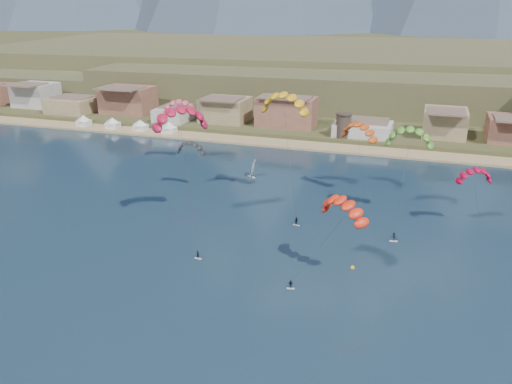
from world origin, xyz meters
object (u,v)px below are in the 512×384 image
at_px(watchtower, 344,125).
at_px(windsurfer, 252,172).
at_px(kitesurfer_yellow, 285,100).
at_px(buoy, 353,268).
at_px(kitesurfer_orange, 344,204).
at_px(kitesurfer_green, 410,135).
at_px(kitesurfer_red, 180,114).

xyz_separation_m(watchtower, windsurfer, (-18.27, -45.22, -4.85)).
relative_size(kitesurfer_yellow, buoy, 36.86).
xyz_separation_m(kitesurfer_orange, kitesurfer_green, (8.98, 30.34, 5.75)).
relative_size(kitesurfer_yellow, kitesurfer_green, 1.25).
bearing_deg(kitesurfer_orange, kitesurfer_yellow, 120.96).
bearing_deg(kitesurfer_red, windsurfer, 86.59).
bearing_deg(windsurfer, watchtower, 68.00).
xyz_separation_m(kitesurfer_yellow, kitesurfer_green, (28.81, -2.73, -5.35)).
bearing_deg(kitesurfer_green, kitesurfer_orange, -106.49).
height_order(kitesurfer_green, windsurfer, kitesurfer_green).
distance_m(kitesurfer_red, buoy, 45.54).
height_order(kitesurfer_red, windsurfer, kitesurfer_red).
relative_size(kitesurfer_red, buoy, 36.94).
relative_size(kitesurfer_red, windsurfer, 6.22).
height_order(kitesurfer_yellow, kitesurfer_green, kitesurfer_yellow).
height_order(watchtower, kitesurfer_green, kitesurfer_green).
relative_size(kitesurfer_red, kitesurfer_orange, 1.66).
bearing_deg(kitesurfer_green, windsurfer, 156.71).
height_order(kitesurfer_red, kitesurfer_yellow, kitesurfer_red).
bearing_deg(kitesurfer_yellow, kitesurfer_orange, -59.04).
bearing_deg(watchtower, kitesurfer_green, -69.40).
bearing_deg(kitesurfer_yellow, windsurfer, 130.78).
relative_size(kitesurfer_yellow, windsurfer, 6.21).
xyz_separation_m(kitesurfer_orange, buoy, (1.82, 3.79, -14.06)).
xyz_separation_m(windsurfer, buoy, (34.93, -44.65, -1.38)).
height_order(kitesurfer_red, buoy, kitesurfer_red).
bearing_deg(windsurfer, kitesurfer_yellow, -49.22).
distance_m(watchtower, kitesurfer_red, 88.29).
bearing_deg(kitesurfer_orange, kitesurfer_red, 164.23).
bearing_deg(kitesurfer_green, watchtower, 110.60).
distance_m(watchtower, buoy, 91.62).
distance_m(kitesurfer_green, windsurfer, 49.39).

